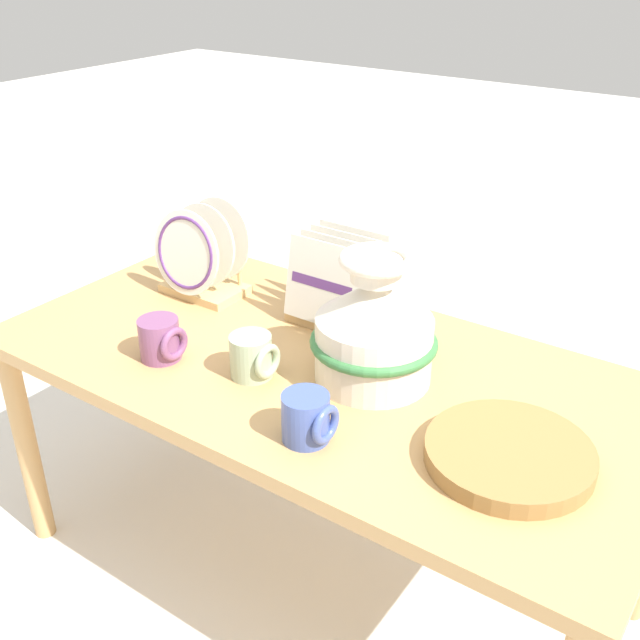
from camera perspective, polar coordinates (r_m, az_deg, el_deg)
ground_plane at (r=2.13m, az=0.00°, el=-18.45°), size 14.00×14.00×0.00m
display_table at (r=1.75m, az=0.00°, el=-5.17°), size 1.55×0.76×0.65m
ceramic_vase at (r=1.60m, az=4.16°, el=-0.60°), size 0.28×0.28×0.30m
dish_rack_round_plates at (r=2.02m, az=-9.10°, el=4.45°), size 0.22×0.17×0.25m
dish_rack_square_plates at (r=1.86m, az=1.24°, el=2.23°), size 0.22×0.17×0.23m
wicker_charger_stack at (r=1.45m, az=14.21°, el=-9.91°), size 0.31×0.31×0.04m
mug_sage_glaze at (r=1.65m, az=-5.14°, el=-2.79°), size 0.10×0.09×0.10m
mug_plum_glaze at (r=1.75m, az=-12.01°, el=-1.46°), size 0.10×0.09×0.10m
mug_cobalt_glaze at (r=1.45m, az=-0.94°, el=-7.49°), size 0.10×0.09×0.10m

